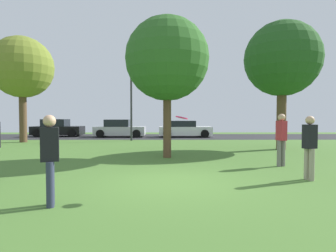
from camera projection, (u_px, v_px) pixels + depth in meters
name	position (u px, v px, depth m)	size (l,w,h in m)	color
ground_plane	(170.00, 182.00, 7.11)	(44.00, 44.00, 0.00)	#47702D
road_strip	(167.00, 137.00, 23.10)	(44.00, 6.40, 0.01)	#28282B
maple_tree_far	(22.00, 68.00, 17.93)	(3.95, 3.95, 6.86)	brown
oak_tree_left	(282.00, 59.00, 14.05)	(3.80, 3.80, 6.52)	brown
birch_tree_lone	(167.00, 59.00, 11.25)	(3.42, 3.42, 5.74)	brown
person_thrower	(310.00, 145.00, 7.30)	(0.37, 0.31, 1.70)	gray
person_catcher	(50.00, 156.00, 5.17)	(0.37, 0.31, 1.72)	#2D334C
person_walking	(281.00, 137.00, 9.34)	(0.30, 0.37, 1.78)	slate
frisbee_disc	(182.00, 118.00, 6.05)	(0.31, 0.31, 0.08)	#EA2D6B
parked_car_black	(57.00, 129.00, 23.35)	(4.09, 1.93, 1.45)	black
parked_car_silver	(120.00, 129.00, 22.77)	(4.09, 2.09, 1.43)	#B7B7BC
parked_car_white	(185.00, 129.00, 22.72)	(4.25, 2.06, 1.33)	white
street_lamp_post	(131.00, 108.00, 19.20)	(0.14, 0.14, 4.50)	#2D2D33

